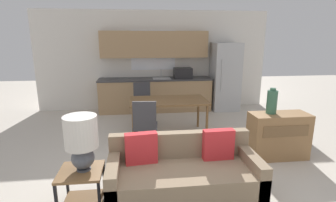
{
  "coord_description": "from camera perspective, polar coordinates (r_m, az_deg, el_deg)",
  "views": [
    {
      "loc": [
        -0.5,
        -2.74,
        2.0
      ],
      "look_at": [
        0.01,
        1.5,
        0.95
      ],
      "focal_mm": 28.0,
      "sensor_mm": 36.0,
      "label": 1
    }
  ],
  "objects": [
    {
      "name": "wall_back",
      "position": [
        7.42,
        -3.04,
        8.82
      ],
      "size": [
        6.4,
        0.07,
        2.7
      ],
      "color": "silver",
      "rests_on": "ground_plane"
    },
    {
      "name": "kitchen_counter",
      "position": [
        7.18,
        -2.7,
        4.55
      ],
      "size": [
        3.05,
        0.65,
        2.15
      ],
      "color": "tan",
      "rests_on": "ground_plane"
    },
    {
      "name": "refrigerator",
      "position": [
        7.46,
        12.27,
        5.21
      ],
      "size": [
        0.72,
        0.74,
        1.85
      ],
      "color": "#B7BABC",
      "rests_on": "ground_plane"
    },
    {
      "name": "dining_table",
      "position": [
        5.38,
        0.09,
        -0.38
      ],
      "size": [
        1.57,
        0.86,
        0.74
      ],
      "color": "brown",
      "rests_on": "ground_plane"
    },
    {
      "name": "couch",
      "position": [
        3.42,
        3.27,
        -15.38
      ],
      "size": [
        1.84,
        0.8,
        0.84
      ],
      "color": "#3D2D1E",
      "rests_on": "ground_plane"
    },
    {
      "name": "side_table",
      "position": [
        3.34,
        -18.27,
        -16.68
      ],
      "size": [
        0.49,
        0.49,
        0.51
      ],
      "color": "brown",
      "rests_on": "ground_plane"
    },
    {
      "name": "table_lamp",
      "position": [
        3.11,
        -18.34,
        -7.82
      ],
      "size": [
        0.37,
        0.37,
        0.65
      ],
      "color": "#4C515B",
      "rests_on": "side_table"
    },
    {
      "name": "credenza",
      "position": [
        4.81,
        22.84,
        -6.94
      ],
      "size": [
        0.96,
        0.43,
        0.77
      ],
      "color": "olive",
      "rests_on": "ground_plane"
    },
    {
      "name": "vase",
      "position": [
        4.61,
        21.68,
        -0.14
      ],
      "size": [
        0.17,
        0.17,
        0.42
      ],
      "color": "#336047",
      "rests_on": "credenza"
    },
    {
      "name": "dining_chair_near_left",
      "position": [
        4.6,
        -5.0,
        -4.91
      ],
      "size": [
        0.46,
        0.46,
        0.95
      ],
      "rotation": [
        0.0,
        0.0,
        3.04
      ],
      "color": "#38383D",
      "rests_on": "ground_plane"
    },
    {
      "name": "dining_chair_far_left",
      "position": [
        6.19,
        -5.54,
        -0.0
      ],
      "size": [
        0.46,
        0.46,
        0.95
      ],
      "rotation": [
        0.0,
        0.0,
        0.1
      ],
      "color": "#38383D",
      "rests_on": "ground_plane"
    }
  ]
}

